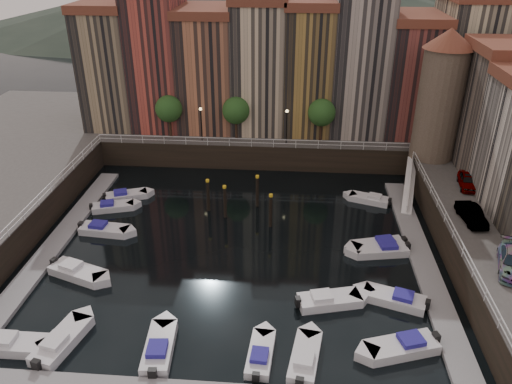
# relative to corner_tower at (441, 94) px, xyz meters

# --- Properties ---
(ground) EXTENTS (200.00, 200.00, 0.00)m
(ground) POSITION_rel_corner_tower_xyz_m (-20.00, -14.50, -10.19)
(ground) COLOR black
(ground) RESTS_ON ground
(quay_far) EXTENTS (80.00, 20.00, 3.00)m
(quay_far) POSITION_rel_corner_tower_xyz_m (-20.00, 11.50, -8.69)
(quay_far) COLOR black
(quay_far) RESTS_ON ground
(dock_left) EXTENTS (2.00, 28.00, 0.35)m
(dock_left) POSITION_rel_corner_tower_xyz_m (-36.20, -15.50, -10.02)
(dock_left) COLOR gray
(dock_left) RESTS_ON ground
(dock_right) EXTENTS (2.00, 28.00, 0.35)m
(dock_right) POSITION_rel_corner_tower_xyz_m (-3.80, -15.50, -10.02)
(dock_right) COLOR gray
(dock_right) RESTS_ON ground
(mountains) EXTENTS (145.00, 100.00, 18.00)m
(mountains) POSITION_rel_corner_tower_xyz_m (-18.28, 95.50, -2.28)
(mountains) COLOR #2D382D
(mountains) RESTS_ON ground
(far_terrace) EXTENTS (48.70, 10.30, 17.50)m
(far_terrace) POSITION_rel_corner_tower_xyz_m (-16.69, 9.00, 0.76)
(far_terrace) COLOR #937E5E
(far_terrace) RESTS_ON quay_far
(corner_tower) EXTENTS (5.20, 5.20, 13.80)m
(corner_tower) POSITION_rel_corner_tower_xyz_m (0.00, 0.00, 0.00)
(corner_tower) COLOR #6B5B4C
(corner_tower) RESTS_ON quay_right
(promenade_trees) EXTENTS (21.20, 3.20, 5.20)m
(promenade_trees) POSITION_rel_corner_tower_xyz_m (-21.33, 3.70, -3.61)
(promenade_trees) COLOR black
(promenade_trees) RESTS_ON quay_far
(street_lamps) EXTENTS (10.36, 0.36, 4.18)m
(street_lamps) POSITION_rel_corner_tower_xyz_m (-21.00, 2.70, -4.30)
(street_lamps) COLOR black
(street_lamps) RESTS_ON quay_far
(railings) EXTENTS (36.08, 34.04, 0.52)m
(railings) POSITION_rel_corner_tower_xyz_m (-20.00, -9.62, -6.41)
(railings) COLOR white
(railings) RESTS_ON ground
(gangway) EXTENTS (2.78, 8.32, 3.73)m
(gangway) POSITION_rel_corner_tower_xyz_m (-2.90, -4.50, -8.28)
(gangway) COLOR white
(gangway) RESTS_ON ground
(mooring_pilings) EXTENTS (6.76, 4.31, 3.78)m
(mooring_pilings) POSITION_rel_corner_tower_xyz_m (-20.20, -9.21, -8.54)
(mooring_pilings) COLOR black
(mooring_pilings) RESTS_ON ground
(boat_left_0) EXTENTS (5.05, 1.84, 1.16)m
(boat_left_0) POSITION_rel_corner_tower_xyz_m (-33.53, -28.50, -9.80)
(boat_left_0) COLOR silver
(boat_left_0) RESTS_ON ground
(boat_left_1) EXTENTS (5.23, 3.41, 1.18)m
(boat_left_1) POSITION_rel_corner_tower_xyz_m (-32.46, -20.24, -9.80)
(boat_left_1) COLOR silver
(boat_left_1) RESTS_ON ground
(boat_left_2) EXTENTS (4.90, 2.16, 1.11)m
(boat_left_2) POSITION_rel_corner_tower_xyz_m (-32.59, -13.61, -9.82)
(boat_left_2) COLOR silver
(boat_left_2) RESTS_ON ground
(boat_left_3) EXTENTS (4.46, 2.69, 1.00)m
(boat_left_3) POSITION_rel_corner_tower_xyz_m (-33.30, -9.18, -9.86)
(boat_left_3) COLOR silver
(boat_left_3) RESTS_ON ground
(boat_left_4) EXTENTS (4.59, 3.09, 1.04)m
(boat_left_4) POSITION_rel_corner_tower_xyz_m (-32.70, -6.73, -9.84)
(boat_left_4) COLOR silver
(boat_left_4) RESTS_ON ground
(boat_right_0) EXTENTS (5.31, 3.32, 1.19)m
(boat_right_0) POSITION_rel_corner_tower_xyz_m (-7.36, -26.64, -9.79)
(boat_right_0) COLOR silver
(boat_right_0) RESTS_ON ground
(boat_right_1) EXTENTS (5.01, 3.19, 1.13)m
(boat_right_1) POSITION_rel_corner_tower_xyz_m (-7.00, -21.64, -9.81)
(boat_right_1) COLOR silver
(boat_right_1) RESTS_ON ground
(boat_right_2) EXTENTS (5.03, 2.57, 1.13)m
(boat_right_2) POSITION_rel_corner_tower_xyz_m (-7.08, -15.02, -9.81)
(boat_right_2) COLOR silver
(boat_right_2) RESTS_ON ground
(boat_right_3) EXTENTS (5.07, 2.96, 1.13)m
(boat_right_3) POSITION_rel_corner_tower_xyz_m (-7.20, -14.34, -9.81)
(boat_right_3) COLOR silver
(boat_right_3) RESTS_ON ground
(boat_right_4) EXTENTS (4.39, 2.80, 0.99)m
(boat_right_4) POSITION_rel_corner_tower_xyz_m (-6.93, -5.47, -9.86)
(boat_right_4) COLOR silver
(boat_right_4) RESTS_ON ground
(boat_near_0) EXTENTS (2.93, 5.27, 1.18)m
(boat_near_0) POSITION_rel_corner_tower_xyz_m (-30.40, -27.98, -9.80)
(boat_near_0) COLOR silver
(boat_near_0) RESTS_ON ground
(boat_near_1) EXTENTS (2.19, 5.08, 1.15)m
(boat_near_1) POSITION_rel_corner_tower_xyz_m (-23.60, -28.07, -9.81)
(boat_near_1) COLOR silver
(boat_near_1) RESTS_ON ground
(boat_near_2) EXTENTS (1.85, 4.41, 1.00)m
(boat_near_2) POSITION_rel_corner_tower_xyz_m (-16.83, -28.07, -9.86)
(boat_near_2) COLOR silver
(boat_near_2) RESTS_ON ground
(boat_near_3) EXTENTS (2.41, 4.88, 1.09)m
(boat_near_3) POSITION_rel_corner_tower_xyz_m (-13.92, -28.15, -9.83)
(boat_near_3) COLOR silver
(boat_near_3) RESTS_ON ground
(car_a) EXTENTS (2.07, 4.11, 1.34)m
(car_a) POSITION_rel_corner_tower_xyz_m (1.81, -7.44, -6.52)
(car_a) COLOR gray
(car_a) RESTS_ON quay_right
(car_b) EXTENTS (1.86, 4.19, 1.34)m
(car_b) POSITION_rel_corner_tower_xyz_m (0.18, -14.12, -6.53)
(car_b) COLOR gray
(car_b) RESTS_ON quay_right
(boat_extra_840) EXTENTS (5.16, 2.94, 1.15)m
(boat_extra_840) POSITION_rel_corner_tower_xyz_m (-12.13, -22.24, -9.80)
(boat_extra_840) COLOR silver
(boat_extra_840) RESTS_ON ground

